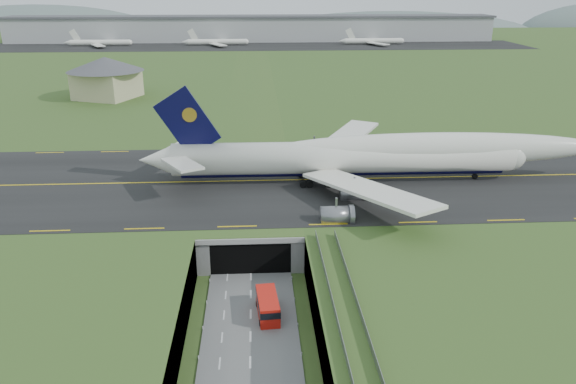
{
  "coord_description": "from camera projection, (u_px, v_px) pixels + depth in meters",
  "views": [
    {
      "loc": [
        1.27,
        -66.52,
        41.1
      ],
      "look_at": [
        6.24,
        20.0,
        8.62
      ],
      "focal_mm": 35.0,
      "sensor_mm": 36.0,
      "label": 1
    }
  ],
  "objects": [
    {
      "name": "airfield_deck",
      "position": [
        250.0,
        284.0,
        75.49
      ],
      "size": [
        800.0,
        800.0,
        6.0
      ],
      "primitive_type": "cube",
      "color": "gray",
      "rests_on": "ground"
    },
    {
      "name": "distant_hills",
      "position": [
        328.0,
        38.0,
        483.39
      ],
      "size": [
        700.0,
        91.0,
        60.0
      ],
      "color": "slate",
      "rests_on": "ground"
    },
    {
      "name": "service_building",
      "position": [
        106.0,
        74.0,
        178.16
      ],
      "size": [
        31.13,
        31.13,
        13.06
      ],
      "rotation": [
        0.0,
        0.0,
        -0.38
      ],
      "color": "#C4BC8D",
      "rests_on": "ground"
    },
    {
      "name": "ground",
      "position": [
        251.0,
        303.0,
        76.55
      ],
      "size": [
        900.0,
        900.0,
        0.0
      ],
      "primitive_type": "plane",
      "color": "#345722",
      "rests_on": "ground"
    },
    {
      "name": "guideway",
      "position": [
        356.0,
        355.0,
        57.41
      ],
      "size": [
        3.0,
        53.0,
        7.05
      ],
      "color": "#A8A8A3",
      "rests_on": "ground"
    },
    {
      "name": "shuttle_tram",
      "position": [
        268.0,
        306.0,
        73.1
      ],
      "size": [
        3.15,
        7.07,
        2.82
      ],
      "rotation": [
        0.0,
        0.0,
        0.08
      ],
      "color": "red",
      "rests_on": "ground"
    },
    {
      "name": "tunnel_portal",
      "position": [
        251.0,
        230.0,
        91.0
      ],
      "size": [
        17.0,
        22.3,
        6.0
      ],
      "color": "gray",
      "rests_on": "ground"
    },
    {
      "name": "cargo_terminal",
      "position": [
        252.0,
        28.0,
        351.54
      ],
      "size": [
        320.0,
        67.0,
        15.6
      ],
      "color": "#B2B2B2",
      "rests_on": "ground"
    },
    {
      "name": "jumbo_jet",
      "position": [
        376.0,
        156.0,
        103.64
      ],
      "size": [
        85.86,
        56.79,
        18.78
      ],
      "rotation": [
        0.0,
        0.0,
        -0.01
      ],
      "color": "white",
      "rests_on": "ground"
    },
    {
      "name": "trench_road",
      "position": [
        251.0,
        335.0,
        69.5
      ],
      "size": [
        12.0,
        75.0,
        0.2
      ],
      "primitive_type": "cube",
      "color": "slate",
      "rests_on": "ground"
    },
    {
      "name": "taxiway",
      "position": [
        251.0,
        181.0,
        105.26
      ],
      "size": [
        800.0,
        44.0,
        0.18
      ],
      "primitive_type": "cube",
      "color": "black",
      "rests_on": "airfield_deck"
    }
  ]
}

